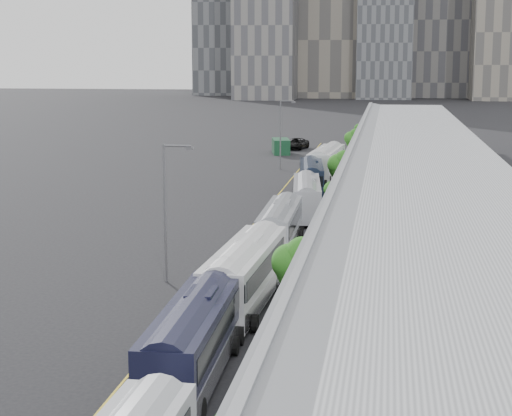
% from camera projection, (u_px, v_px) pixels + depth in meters
% --- Properties ---
extents(sidewalk, '(10.00, 170.00, 0.12)m').
position_uv_depth(sidewalk, '(372.00, 237.00, 70.41)').
color(sidewalk, gray).
rests_on(sidewalk, ground).
extents(lane_line, '(0.12, 160.00, 0.02)m').
position_uv_depth(lane_line, '(246.00, 233.00, 72.00)').
color(lane_line, gold).
rests_on(lane_line, ground).
extents(depot, '(12.45, 160.40, 7.20)m').
position_uv_depth(depot, '(422.00, 197.00, 69.21)').
color(depot, gray).
rests_on(depot, ground).
extents(bus_1, '(2.90, 12.89, 3.75)m').
position_uv_depth(bus_1, '(195.00, 345.00, 39.08)').
color(bus_1, black).
rests_on(bus_1, ground).
extents(bus_2, '(3.25, 13.50, 3.92)m').
position_uv_depth(bus_2, '(245.00, 279.00, 50.46)').
color(bus_2, white).
rests_on(bus_2, ground).
extents(bus_3, '(2.71, 12.11, 3.53)m').
position_uv_depth(bus_3, '(280.00, 230.00, 65.90)').
color(bus_3, gray).
rests_on(bus_3, ground).
extents(bus_4, '(3.73, 12.45, 3.58)m').
position_uv_depth(bus_4, '(307.00, 201.00, 79.39)').
color(bus_4, '#9FA0A9').
rests_on(bus_4, ground).
extents(bus_5, '(3.71, 12.45, 3.58)m').
position_uv_depth(bus_5, '(311.00, 180.00, 92.91)').
color(bus_5, black).
rests_on(bus_5, ground).
extents(bus_6, '(3.76, 13.79, 3.98)m').
position_uv_depth(bus_6, '(326.00, 165.00, 104.72)').
color(bus_6, white).
rests_on(bus_6, ground).
extents(tree_1, '(2.76, 2.76, 4.79)m').
position_uv_depth(tree_1, '(299.00, 260.00, 47.66)').
color(tree_1, black).
rests_on(tree_1, ground).
extents(tree_2, '(1.83, 1.83, 4.18)m').
position_uv_depth(tree_2, '(337.00, 190.00, 74.36)').
color(tree_2, black).
rests_on(tree_2, ground).
extents(tree_3, '(2.96, 2.96, 4.90)m').
position_uv_depth(tree_3, '(342.00, 163.00, 92.05)').
color(tree_3, black).
rests_on(tree_3, ground).
extents(tree_4, '(2.35, 2.35, 5.18)m').
position_uv_depth(tree_4, '(354.00, 138.00, 115.26)').
color(tree_4, black).
rests_on(tree_4, ground).
extents(tree_5, '(1.93, 1.93, 4.32)m').
position_uv_depth(tree_5, '(362.00, 129.00, 139.17)').
color(tree_5, black).
rests_on(tree_5, ground).
extents(street_lamp_near, '(2.04, 0.22, 9.11)m').
position_uv_depth(street_lamp_near, '(168.00, 204.00, 55.43)').
color(street_lamp_near, '#59595E').
rests_on(street_lamp_near, ground).
extents(street_lamp_far, '(2.04, 0.22, 9.19)m').
position_uv_depth(street_lamp_far, '(282.00, 130.00, 112.99)').
color(street_lamp_far, '#59595E').
rests_on(street_lamp_far, ground).
extents(shipping_container, '(3.57, 6.15, 2.30)m').
position_uv_depth(shipping_container, '(281.00, 146.00, 132.85)').
color(shipping_container, '#113921').
rests_on(shipping_container, ground).
extents(suv, '(4.17, 6.86, 1.78)m').
position_uv_depth(suv, '(296.00, 144.00, 139.69)').
color(suv, black).
rests_on(suv, ground).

